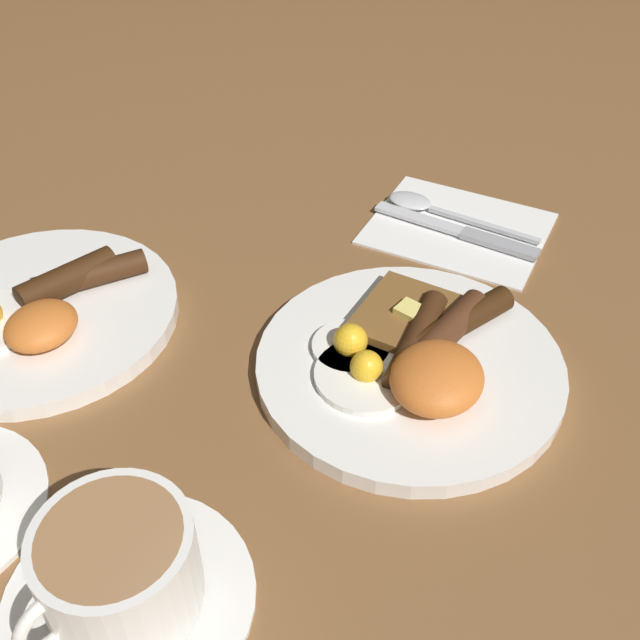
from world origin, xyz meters
name	(u,v)px	position (x,y,z in m)	size (l,w,h in m)	color
ground_plane	(409,373)	(0.00, 0.00, 0.00)	(3.00, 3.00, 0.00)	brown
breakfast_plate_near	(413,360)	(0.00, 0.00, 0.02)	(0.25, 0.25, 0.05)	white
breakfast_plate_far	(41,311)	(-0.09, 0.31, 0.01)	(0.24, 0.24, 0.04)	white
teacup_near	(120,575)	(-0.27, 0.08, 0.03)	(0.16, 0.16, 0.07)	white
napkin	(458,227)	(0.22, 0.03, 0.00)	(0.15, 0.18, 0.01)	white
knife	(464,233)	(0.21, 0.02, 0.01)	(0.03, 0.18, 0.01)	silver
spoon	(425,206)	(0.23, 0.08, 0.01)	(0.04, 0.17, 0.01)	silver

